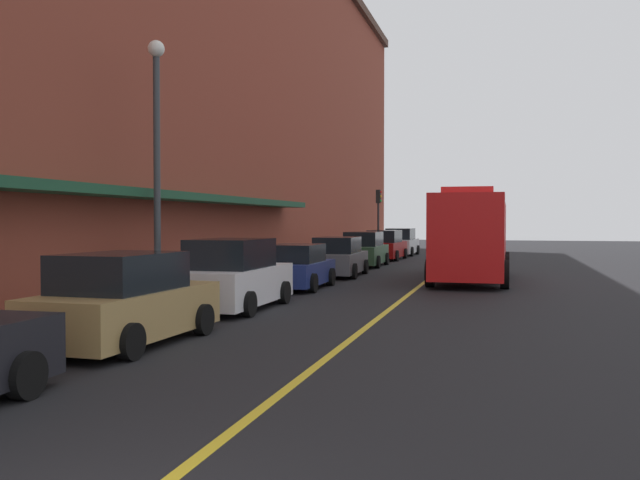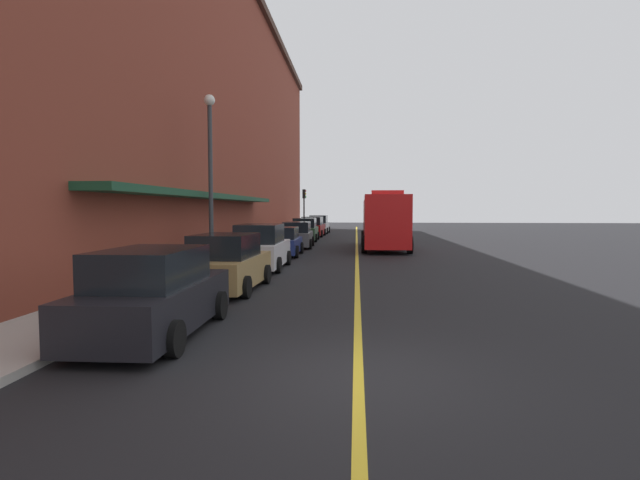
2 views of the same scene
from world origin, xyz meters
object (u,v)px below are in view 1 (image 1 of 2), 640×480
(parked_car_6, at_px, (385,246))
(fire_truck, at_px, (472,238))
(parked_car_4, at_px, (338,258))
(parked_car_3, at_px, (297,268))
(parked_car_5, at_px, (364,250))
(traffic_light_near, at_px, (378,209))
(parking_meter_0, at_px, (371,241))
(parking_meter_1, at_px, (380,239))
(street_lamp_left, at_px, (157,143))
(parked_car_1, at_px, (125,302))
(parked_car_2, at_px, (233,276))
(parked_car_7, at_px, (401,243))

(parked_car_6, relative_size, fire_truck, 0.51)
(parked_car_4, bearing_deg, fire_truck, -97.47)
(parked_car_3, relative_size, parked_car_5, 0.86)
(traffic_light_near, bearing_deg, parking_meter_0, -91.58)
(parked_car_6, relative_size, parking_meter_0, 3.55)
(parking_meter_0, relative_size, parking_meter_1, 1.00)
(fire_truck, relative_size, parking_meter_0, 7.02)
(parked_car_3, distance_m, street_lamp_left, 7.48)
(fire_truck, height_order, street_lamp_left, street_lamp_left)
(parked_car_1, distance_m, parking_meter_1, 35.24)
(parked_car_1, bearing_deg, parking_meter_1, 3.91)
(parked_car_2, distance_m, parking_meter_1, 29.88)
(parking_meter_0, xyz_separation_m, traffic_light_near, (0.06, 2.24, 2.10))
(parked_car_2, xyz_separation_m, parked_car_3, (0.01, 5.66, -0.14))
(parked_car_1, height_order, parked_car_6, parked_car_6)
(parked_car_1, xyz_separation_m, parked_car_2, (-0.01, 5.37, 0.05))
(parked_car_7, relative_size, parking_meter_1, 3.51)
(parked_car_3, relative_size, street_lamp_left, 0.60)
(parked_car_4, height_order, parked_car_5, parked_car_5)
(parking_meter_0, bearing_deg, parked_car_5, -81.49)
(parked_car_3, xyz_separation_m, traffic_light_near, (-1.28, 23.06, 2.43))
(parked_car_3, distance_m, parked_car_7, 23.72)
(parked_car_1, bearing_deg, parked_car_3, 1.73)
(parked_car_5, bearing_deg, parked_car_4, -179.68)
(parked_car_4, distance_m, fire_truck, 5.67)
(parked_car_2, distance_m, parking_meter_0, 26.52)
(parked_car_4, distance_m, parking_meter_0, 15.34)
(fire_truck, bearing_deg, parked_car_4, -95.14)
(fire_truck, height_order, parking_meter_1, fire_truck)
(parked_car_7, xyz_separation_m, parking_meter_1, (-1.50, 0.46, 0.21))
(parked_car_4, bearing_deg, parking_meter_1, 2.68)
(street_lamp_left, bearing_deg, parked_car_3, 72.65)
(street_lamp_left, bearing_deg, parked_car_6, 85.36)
(traffic_light_near, bearing_deg, parked_car_3, -86.82)
(parked_car_1, height_order, parked_car_2, parked_car_2)
(parked_car_4, relative_size, street_lamp_left, 0.66)
(parked_car_1, bearing_deg, parking_meter_0, 4.14)
(parked_car_5, relative_size, parked_car_6, 1.02)
(parking_meter_0, height_order, parking_meter_1, same)
(parked_car_1, xyz_separation_m, parked_car_5, (-0.02, 22.99, 0.02))
(parked_car_3, distance_m, parking_meter_0, 20.86)
(parking_meter_0, bearing_deg, traffic_light_near, 88.42)
(parked_car_3, xyz_separation_m, parked_car_6, (0.03, 18.09, 0.10))
(street_lamp_left, relative_size, traffic_light_near, 1.61)
(parked_car_7, bearing_deg, parking_meter_1, 73.89)
(parking_meter_1, bearing_deg, parked_car_7, -16.99)
(street_lamp_left, bearing_deg, parked_car_5, 83.95)
(parked_car_3, height_order, parked_car_6, parked_car_6)
(parked_car_3, height_order, street_lamp_left, street_lamp_left)
(parked_car_1, relative_size, parked_car_7, 0.94)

